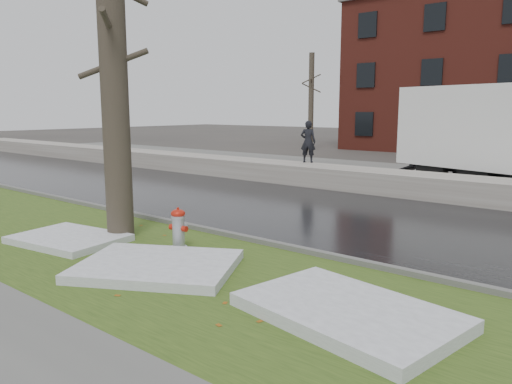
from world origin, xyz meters
The scene contains 14 objects.
ground centered at (0.00, 0.00, 0.00)m, with size 120.00×120.00×0.00m, color #47423D.
verge centered at (0.00, -1.25, 0.02)m, with size 60.00×4.50×0.04m, color #2D4818.
road centered at (0.00, 4.50, 0.01)m, with size 60.00×7.00×0.03m, color black.
parking_lot centered at (0.00, 13.00, 0.01)m, with size 60.00×9.00×0.03m, color slate.
curb centered at (0.00, 1.00, 0.07)m, with size 60.00×0.15×0.14m, color slate.
snowbank centered at (0.00, 8.70, 0.38)m, with size 60.00×1.60×0.75m, color #B3AEA4.
bg_tree_left centered at (-12.00, 22.00, 3.33)m, with size 1.40×1.62×6.50m.
bg_tree_center centered at (-6.00, 26.00, 3.33)m, with size 1.40×1.62×6.50m.
fire_hydrant centered at (-0.43, -0.38, 0.49)m, with size 0.42×0.37×0.85m.
tree centered at (-2.15, -0.51, 3.64)m, with size 1.31×1.51×7.14m.
worker centered at (-3.81, 9.30, 1.55)m, with size 0.59×0.38×1.61m, color black.
snow_patch_near centered at (0.27, -1.50, 0.12)m, with size 2.60×2.00×0.16m, color white.
snow_patch_far centered at (-2.63, -1.47, 0.11)m, with size 2.20×1.60×0.14m, color white.
snow_patch_side centered at (3.79, -1.19, 0.13)m, with size 2.80×1.80×0.18m, color white.
Camera 1 is at (6.82, -6.81, 2.79)m, focal length 35.00 mm.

